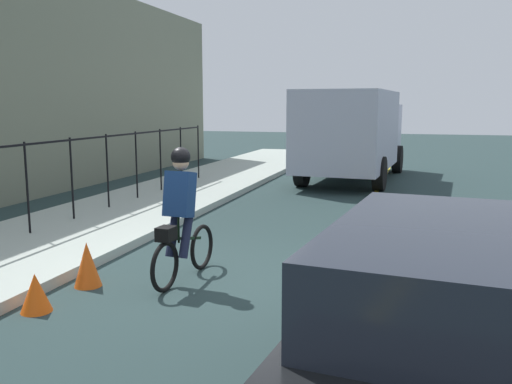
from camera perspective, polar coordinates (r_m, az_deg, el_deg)
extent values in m
plane|color=#233535|center=(7.71, -4.61, -8.88)|extent=(80.00, 80.00, 0.00)
cube|color=yellow|center=(7.31, 7.35, -9.93)|extent=(36.00, 0.12, 0.01)
cube|color=#A1ACA2|center=(9.43, -24.37, -5.86)|extent=(40.00, 3.20, 0.15)
cylinder|color=black|center=(10.26, -22.74, 0.40)|extent=(0.04, 0.04, 1.60)
cylinder|color=black|center=(11.27, -18.64, 1.35)|extent=(0.04, 0.04, 1.60)
cylinder|color=black|center=(12.32, -15.22, 2.13)|extent=(0.04, 0.04, 1.60)
cylinder|color=black|center=(13.42, -12.35, 2.78)|extent=(0.04, 0.04, 1.60)
cylinder|color=black|center=(14.54, -9.92, 3.33)|extent=(0.04, 0.04, 1.60)
cylinder|color=black|center=(15.69, -7.83, 3.79)|extent=(0.04, 0.04, 1.60)
cylinder|color=black|center=(16.86, -6.03, 4.19)|extent=(0.04, 0.04, 1.60)
cube|color=black|center=(10.18, -23.00, 4.57)|extent=(15.34, 0.04, 0.04)
torus|color=black|center=(8.02, -5.66, -5.72)|extent=(0.66, 0.11, 0.66)
torus|color=black|center=(7.14, -9.47, -7.69)|extent=(0.66, 0.11, 0.66)
cube|color=black|center=(7.51, -7.49, -4.81)|extent=(0.93, 0.11, 0.24)
cylinder|color=black|center=(7.35, -8.07, -3.93)|extent=(0.03, 0.03, 0.35)
cube|color=navy|center=(7.30, -7.96, -0.22)|extent=(0.37, 0.38, 0.63)
sphere|color=tan|center=(7.29, -7.85, 3.10)|extent=(0.22, 0.22, 0.22)
sphere|color=black|center=(7.28, -7.86, 3.65)|extent=(0.26, 0.26, 0.26)
cylinder|color=#191E38|center=(7.43, -8.63, -4.19)|extent=(0.34, 0.15, 0.65)
cylinder|color=#191E38|center=(7.34, -7.26, -4.34)|extent=(0.34, 0.15, 0.65)
cube|color=black|center=(7.07, -9.35, -4.32)|extent=(0.25, 0.22, 0.18)
cube|color=black|center=(4.32, 19.75, -14.72)|extent=(4.56, 2.23, 0.70)
cube|color=#1E232D|center=(3.92, 20.10, -7.40)|extent=(2.61, 1.82, 0.56)
cylinder|color=black|center=(5.91, 11.91, -11.45)|extent=(0.66, 0.28, 0.64)
cube|color=#ADAFC5|center=(16.74, 9.60, 6.41)|extent=(4.92, 2.73, 2.30)
cube|color=#B3B4D2|center=(20.11, 11.49, 6.21)|extent=(1.97, 2.33, 1.90)
cylinder|color=black|center=(20.25, 8.21, 3.62)|extent=(0.98, 0.37, 0.96)
cylinder|color=black|center=(19.89, 14.53, 3.33)|extent=(0.98, 0.37, 0.96)
cylinder|color=black|center=(16.06, 4.83, 2.28)|extent=(0.98, 0.37, 0.96)
cylinder|color=black|center=(15.61, 12.76, 1.89)|extent=(0.98, 0.37, 0.96)
cone|color=#E95614|center=(7.58, -17.18, -7.21)|extent=(0.36, 0.36, 0.60)
cone|color=#FA5710|center=(6.90, -21.98, -9.70)|extent=(0.36, 0.36, 0.46)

